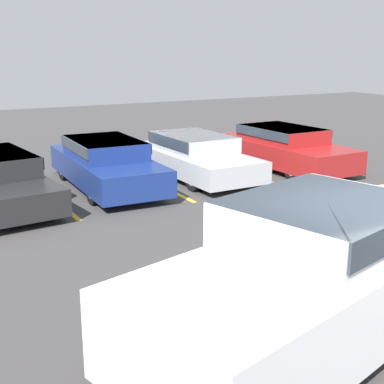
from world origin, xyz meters
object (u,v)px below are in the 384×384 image
object	(u,v)px
parked_sedan_e	(283,146)
wheel_stop_curb	(140,159)
parked_sedan_c	(106,162)
parked_sedan_d	(194,154)
pickup_truck	(336,266)

from	to	relation	value
parked_sedan_e	wheel_stop_curb	xyz separation A→B (m)	(-3.36, 3.03, -0.59)
parked_sedan_c	parked_sedan_d	xyz separation A→B (m)	(2.58, -0.07, -0.03)
pickup_truck	parked_sedan_d	world-z (taller)	pickup_truck
pickup_truck	parked_sedan_c	bearing A→B (deg)	74.17
parked_sedan_d	wheel_stop_curb	distance (m)	2.83
parked_sedan_c	wheel_stop_curb	size ratio (longest dim) A/B	2.46
wheel_stop_curb	parked_sedan_d	bearing A→B (deg)	-80.44
parked_sedan_c	parked_sedan_e	size ratio (longest dim) A/B	1.00
wheel_stop_curb	parked_sedan_e	bearing A→B (deg)	-42.02
pickup_truck	parked_sedan_e	xyz separation A→B (m)	(5.68, 8.04, -0.25)
pickup_truck	parked_sedan_d	bearing A→B (deg)	57.12
pickup_truck	wheel_stop_curb	xyz separation A→B (m)	(2.32, 11.07, -0.83)
parked_sedan_e	wheel_stop_curb	bearing A→B (deg)	-133.09
parked_sedan_d	wheel_stop_curb	size ratio (longest dim) A/B	2.36
pickup_truck	parked_sedan_d	size ratio (longest dim) A/B	1.35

